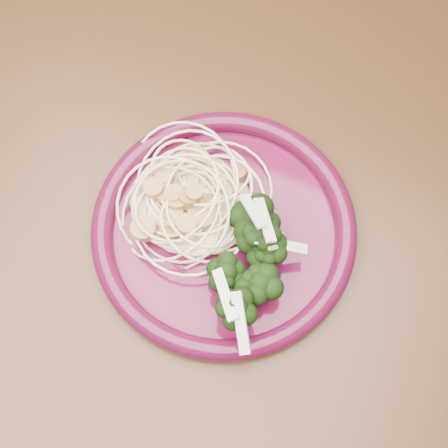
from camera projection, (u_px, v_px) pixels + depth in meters
dining_table at (190, 254)px, 0.69m from camera, size 1.20×0.80×0.75m
dinner_plate at (224, 228)px, 0.59m from camera, size 0.31×0.31×0.02m
spaghetti_pile at (191, 200)px, 0.59m from camera, size 0.15×0.14×0.03m
scallop_cluster at (189, 185)px, 0.56m from camera, size 0.14×0.14×0.04m
broccoli_pile at (266, 252)px, 0.56m from camera, size 0.12×0.16×0.05m
onion_garnish at (269, 240)px, 0.53m from camera, size 0.08×0.10×0.05m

